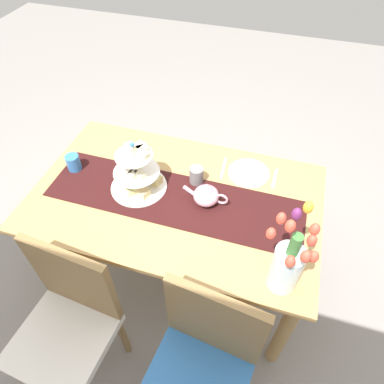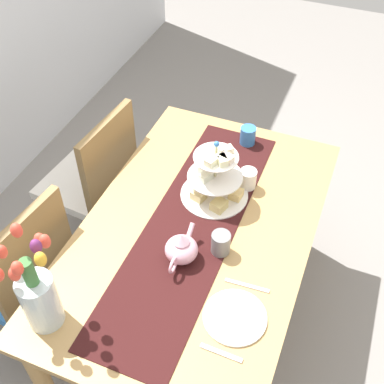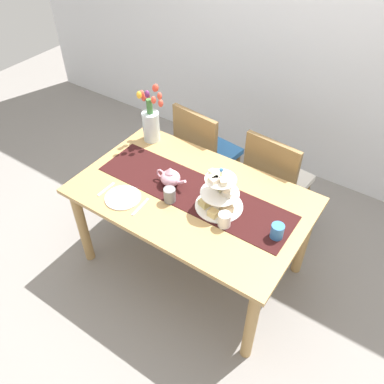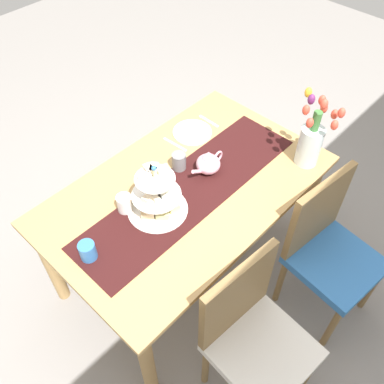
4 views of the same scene
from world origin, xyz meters
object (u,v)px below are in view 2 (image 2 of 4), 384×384
(chair_right, at_px, (95,178))
(fork_left, at_px, (221,353))
(dining_table, at_px, (197,244))
(tiered_cake_stand, at_px, (215,181))
(teapot, at_px, (181,249))
(mug_grey, at_px, (221,243))
(dinner_plate_left, at_px, (235,317))
(knife_left, at_px, (247,286))
(mug_white_text, at_px, (248,179))
(chair_left, at_px, (22,272))
(mug_orange, at_px, (248,136))
(tulip_vase, at_px, (37,293))

(chair_right, bearing_deg, fork_left, -128.78)
(dining_table, relative_size, tiered_cake_stand, 4.96)
(chair_right, distance_m, teapot, 0.88)
(fork_left, xyz_separation_m, mug_grey, (0.41, 0.15, 0.05))
(dinner_plate_left, relative_size, knife_left, 1.35)
(dining_table, height_order, teapot, teapot)
(mug_white_text, bearing_deg, dinner_plate_left, -166.26)
(tiered_cake_stand, bearing_deg, chair_right, 82.67)
(chair_left, bearing_deg, fork_left, -98.00)
(tiered_cake_stand, distance_m, mug_orange, 0.41)
(tiered_cake_stand, relative_size, mug_white_text, 3.20)
(tulip_vase, distance_m, fork_left, 0.65)
(tulip_vase, height_order, mug_orange, tulip_vase)
(tiered_cake_stand, xyz_separation_m, knife_left, (-0.40, -0.28, -0.09))
(tulip_vase, height_order, fork_left, tulip_vase)
(dinner_plate_left, bearing_deg, chair_left, 90.51)
(knife_left, xyz_separation_m, mug_grey, (0.12, 0.15, 0.05))
(teapot, relative_size, fork_left, 1.59)
(teapot, xyz_separation_m, mug_orange, (0.78, -0.03, -0.01))
(dining_table, height_order, mug_orange, mug_orange)
(chair_right, height_order, mug_grey, chair_right)
(tulip_vase, xyz_separation_m, knife_left, (0.40, -0.62, -0.16))
(knife_left, height_order, mug_white_text, mug_white_text)
(dining_table, bearing_deg, mug_orange, -2.51)
(dining_table, distance_m, chair_left, 0.78)
(dining_table, distance_m, knife_left, 0.36)
(fork_left, bearing_deg, dinner_plate_left, 0.00)
(tulip_vase, bearing_deg, tiered_cake_stand, -23.36)
(tulip_vase, distance_m, mug_white_text, 1.02)
(tiered_cake_stand, bearing_deg, knife_left, -145.39)
(chair_left, distance_m, fork_left, 1.00)
(dining_table, relative_size, mug_grey, 15.86)
(tiered_cake_stand, distance_m, dinner_plate_left, 0.62)
(chair_right, bearing_deg, teapot, -123.77)
(mug_grey, bearing_deg, chair_left, 108.29)
(tulip_vase, distance_m, mug_grey, 0.71)
(knife_left, distance_m, mug_grey, 0.20)
(fork_left, distance_m, mug_grey, 0.44)
(mug_white_text, bearing_deg, chair_right, 91.43)
(dining_table, distance_m, chair_right, 0.76)
(dinner_plate_left, relative_size, mug_orange, 2.42)
(mug_white_text, relative_size, mug_orange, 1.00)
(chair_right, xyz_separation_m, tulip_vase, (-0.89, -0.35, 0.38))
(chair_left, distance_m, tiered_cake_stand, 0.94)
(tulip_vase, height_order, knife_left, tulip_vase)
(mug_white_text, bearing_deg, mug_orange, 17.37)
(mug_grey, height_order, mug_white_text, mug_grey)
(dining_table, bearing_deg, mug_grey, -120.43)
(dining_table, distance_m, tiered_cake_stand, 0.29)
(chair_right, distance_m, dinner_plate_left, 1.18)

